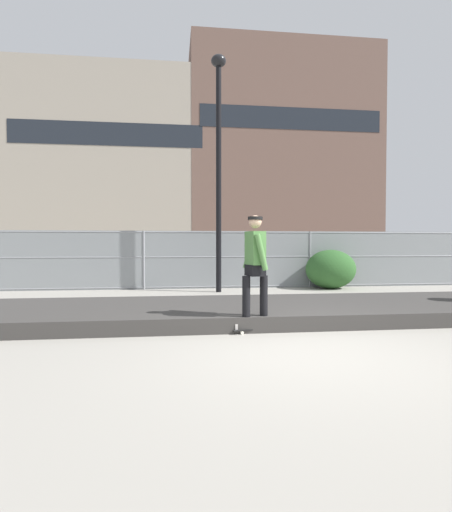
{
  "coord_description": "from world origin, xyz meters",
  "views": [
    {
      "loc": [
        -1.74,
        -5.15,
        1.44
      ],
      "look_at": [
        -0.64,
        3.64,
        1.17
      ],
      "focal_mm": 28.7,
      "sensor_mm": 36.0,
      "label": 1
    }
  ],
  "objects_px": {
    "skateboard": "(255,329)",
    "parked_car_far": "(384,259)",
    "skater": "(255,264)",
    "parked_car_near": "(74,260)",
    "street_lamp": "(219,146)",
    "parked_car_mid": "(247,259)",
    "shrub_left": "(331,269)"
  },
  "relations": [
    {
      "from": "skater",
      "to": "parked_car_near",
      "type": "bearing_deg",
      "value": 118.13
    },
    {
      "from": "skater",
      "to": "parked_car_near",
      "type": "relative_size",
      "value": 0.4
    },
    {
      "from": "skateboard",
      "to": "parked_car_near",
      "type": "xyz_separation_m",
      "value": [
        -5.05,
        9.45,
        0.78
      ]
    },
    {
      "from": "skateboard",
      "to": "street_lamp",
      "type": "xyz_separation_m",
      "value": [
        0.0,
        5.58,
        4.27
      ]
    },
    {
      "from": "parked_car_near",
      "to": "street_lamp",
      "type": "bearing_deg",
      "value": -37.44
    },
    {
      "from": "skateboard",
      "to": "skater",
      "type": "height_order",
      "value": "skater"
    },
    {
      "from": "street_lamp",
      "to": "parked_car_mid",
      "type": "height_order",
      "value": "street_lamp"
    },
    {
      "from": "skateboard",
      "to": "parked_car_far",
      "type": "distance_m",
      "value": 11.53
    },
    {
      "from": "street_lamp",
      "to": "shrub_left",
      "type": "xyz_separation_m",
      "value": [
        3.66,
        0.46,
        -3.71
      ]
    },
    {
      "from": "skateboard",
      "to": "parked_car_far",
      "type": "bearing_deg",
      "value": 51.87
    },
    {
      "from": "parked_car_near",
      "to": "parked_car_mid",
      "type": "xyz_separation_m",
      "value": [
        6.6,
        0.05,
        0.0
      ]
    },
    {
      "from": "skateboard",
      "to": "skater",
      "type": "distance_m",
      "value": 1.06
    },
    {
      "from": "skater",
      "to": "shrub_left",
      "type": "relative_size",
      "value": 1.13
    },
    {
      "from": "parked_car_far",
      "to": "shrub_left",
      "type": "bearing_deg",
      "value": -138.77
    },
    {
      "from": "skater",
      "to": "parked_car_mid",
      "type": "bearing_deg",
      "value": 80.75
    },
    {
      "from": "parked_car_mid",
      "to": "skateboard",
      "type": "bearing_deg",
      "value": -99.25
    },
    {
      "from": "skater",
      "to": "shrub_left",
      "type": "bearing_deg",
      "value": 58.73
    },
    {
      "from": "parked_car_mid",
      "to": "shrub_left",
      "type": "bearing_deg",
      "value": -58.53
    },
    {
      "from": "skater",
      "to": "parked_car_far",
      "type": "height_order",
      "value": "skater"
    },
    {
      "from": "skateboard",
      "to": "parked_car_far",
      "type": "xyz_separation_m",
      "value": [
        7.1,
        9.05,
        0.78
      ]
    },
    {
      "from": "skater",
      "to": "parked_car_mid",
      "type": "xyz_separation_m",
      "value": [
        1.55,
        9.5,
        -0.28
      ]
    },
    {
      "from": "street_lamp",
      "to": "skater",
      "type": "bearing_deg",
      "value": -90.04
    },
    {
      "from": "skater",
      "to": "parked_car_far",
      "type": "distance_m",
      "value": 11.5
    },
    {
      "from": "street_lamp",
      "to": "shrub_left",
      "type": "bearing_deg",
      "value": 7.13
    },
    {
      "from": "shrub_left",
      "to": "parked_car_far",
      "type": "bearing_deg",
      "value": 41.23
    },
    {
      "from": "skateboard",
      "to": "parked_car_mid",
      "type": "bearing_deg",
      "value": 80.75
    },
    {
      "from": "skateboard",
      "to": "shrub_left",
      "type": "bearing_deg",
      "value": 58.73
    },
    {
      "from": "skater",
      "to": "street_lamp",
      "type": "distance_m",
      "value": 6.44
    },
    {
      "from": "skater",
      "to": "parked_car_near",
      "type": "height_order",
      "value": "skater"
    },
    {
      "from": "skater",
      "to": "parked_car_far",
      "type": "relative_size",
      "value": 0.41
    },
    {
      "from": "skater",
      "to": "parked_car_near",
      "type": "distance_m",
      "value": 10.72
    },
    {
      "from": "parked_car_near",
      "to": "shrub_left",
      "type": "distance_m",
      "value": 9.36
    }
  ]
}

